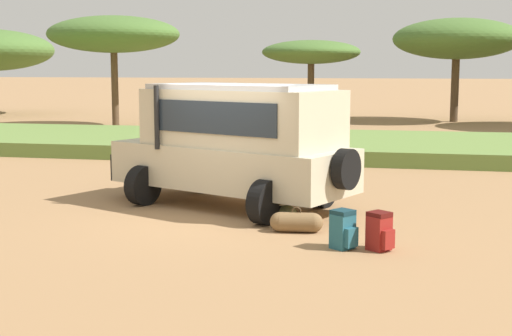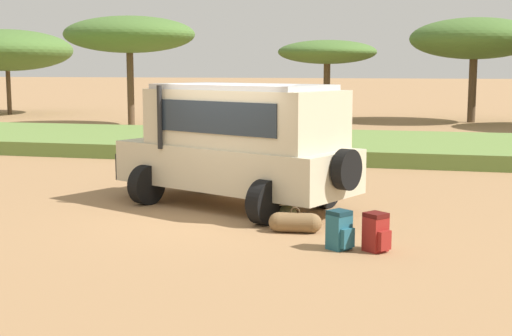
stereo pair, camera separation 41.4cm
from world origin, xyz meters
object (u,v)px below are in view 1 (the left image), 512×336
object	(u,v)px
safari_vehicle	(236,142)
backpack_beside_front_wheel	(343,230)
duffel_bag_low_black_case	(277,211)
backpack_cluster_center	(380,232)
acacia_tree_left_mid	(113,35)
duffel_bag_soft_canvas	(296,222)
acacia_tree_centre_back	(311,52)
acacia_tree_right_mid	(457,39)

from	to	relation	value
safari_vehicle	backpack_beside_front_wheel	world-z (taller)	safari_vehicle
backpack_beside_front_wheel	duffel_bag_low_black_case	world-z (taller)	backpack_beside_front_wheel
backpack_beside_front_wheel	backpack_cluster_center	xyz separation A→B (m)	(0.55, 0.01, -0.00)
acacia_tree_left_mid	backpack_cluster_center	bearing A→B (deg)	-57.32
duffel_bag_soft_canvas	acacia_tree_centre_back	distance (m)	25.63
backpack_cluster_center	acacia_tree_centre_back	size ratio (longest dim) A/B	0.11
acacia_tree_right_mid	backpack_beside_front_wheel	bearing A→B (deg)	-96.66
safari_vehicle	backpack_beside_front_wheel	bearing A→B (deg)	-50.07
backpack_cluster_center	acacia_tree_centre_back	xyz separation A→B (m)	(-4.68, 26.12, 3.21)
backpack_cluster_center	acacia_tree_right_mid	world-z (taller)	acacia_tree_right_mid
backpack_beside_front_wheel	acacia_tree_right_mid	size ratio (longest dim) A/B	0.10
acacia_tree_centre_back	backpack_cluster_center	bearing A→B (deg)	-79.84
acacia_tree_centre_back	acacia_tree_right_mid	world-z (taller)	acacia_tree_right_mid
safari_vehicle	acacia_tree_left_mid	bearing A→B (deg)	120.00
safari_vehicle	acacia_tree_centre_back	distance (m)	23.44
safari_vehicle	acacia_tree_left_mid	xyz separation A→B (m)	(-10.08, 17.45, 2.93)
backpack_cluster_center	duffel_bag_low_black_case	size ratio (longest dim) A/B	0.75
safari_vehicle	acacia_tree_centre_back	size ratio (longest dim) A/B	0.98
safari_vehicle	acacia_tree_left_mid	distance (m)	20.36
duffel_bag_low_black_case	duffel_bag_soft_canvas	world-z (taller)	duffel_bag_soft_canvas
acacia_tree_left_mid	backpack_beside_front_wheel	bearing A→B (deg)	-58.45
backpack_beside_front_wheel	duffel_bag_low_black_case	bearing A→B (deg)	127.23
duffel_bag_soft_canvas	acacia_tree_left_mid	bearing A→B (deg)	120.90
backpack_cluster_center	duffel_bag_soft_canvas	bearing A→B (deg)	147.15
backpack_cluster_center	acacia_tree_centre_back	distance (m)	26.73
backpack_beside_front_wheel	acacia_tree_left_mid	size ratio (longest dim) A/B	0.10
duffel_bag_soft_canvas	acacia_tree_left_mid	size ratio (longest dim) A/B	0.15
safari_vehicle	duffel_bag_soft_canvas	world-z (taller)	safari_vehicle
duffel_bag_low_black_case	acacia_tree_centre_back	world-z (taller)	acacia_tree_centre_back
backpack_beside_front_wheel	acacia_tree_centre_back	xyz separation A→B (m)	(-4.13, 26.13, 3.20)
acacia_tree_centre_back	acacia_tree_left_mid	bearing A→B (deg)	-145.13
duffel_bag_soft_canvas	safari_vehicle	bearing A→B (deg)	128.30
backpack_cluster_center	duffel_bag_soft_canvas	xyz separation A→B (m)	(-1.43, 0.92, -0.12)
duffel_bag_low_black_case	acacia_tree_centre_back	distance (m)	24.72
backpack_cluster_center	acacia_tree_centre_back	world-z (taller)	acacia_tree_centre_back
safari_vehicle	acacia_tree_centre_back	bearing A→B (deg)	94.25
backpack_beside_front_wheel	safari_vehicle	bearing A→B (deg)	129.93
acacia_tree_centre_back	backpack_beside_front_wheel	bearing A→B (deg)	-81.02
acacia_tree_left_mid	acacia_tree_centre_back	size ratio (longest dim) A/B	1.12
duffel_bag_low_black_case	acacia_tree_centre_back	xyz separation A→B (m)	(-2.77, 24.34, 3.33)
backpack_beside_front_wheel	acacia_tree_centre_back	size ratio (longest dim) A/B	0.11
duffel_bag_soft_canvas	acacia_tree_right_mid	xyz separation A→B (m)	(3.99, 25.75, 3.97)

